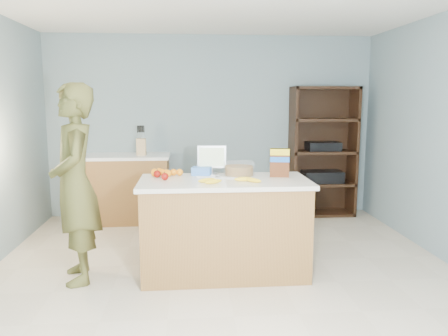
{
  "coord_description": "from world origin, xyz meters",
  "views": [
    {
      "loc": [
        -0.33,
        -3.63,
        1.63
      ],
      "look_at": [
        0.0,
        0.35,
        1.0
      ],
      "focal_mm": 35.0,
      "sensor_mm": 36.0,
      "label": 1
    }
  ],
  "objects": [
    {
      "name": "shelving_unit",
      "position": [
        1.55,
        2.35,
        0.86
      ],
      "size": [
        0.9,
        0.4,
        1.8
      ],
      "color": "black",
      "rests_on": "ground"
    },
    {
      "name": "knife_block",
      "position": [
        -0.94,
        2.15,
        1.02
      ],
      "size": [
        0.12,
        0.1,
        0.31
      ],
      "color": "tan",
      "rests_on": "back_cabinet"
    },
    {
      "name": "blue_carton",
      "position": [
        -0.2,
        0.55,
        0.94
      ],
      "size": [
        0.2,
        0.16,
        0.08
      ],
      "primitive_type": "cube",
      "rotation": [
        0.0,
        0.0,
        -0.25
      ],
      "color": "blue",
      "rests_on": "counter_peninsula"
    },
    {
      "name": "oranges",
      "position": [
        -0.56,
        0.54,
        0.93
      ],
      "size": [
        0.31,
        0.19,
        0.07
      ],
      "color": "orange",
      "rests_on": "counter_peninsula"
    },
    {
      "name": "apples",
      "position": [
        -0.58,
        0.38,
        0.93
      ],
      "size": [
        0.15,
        0.21,
        0.07
      ],
      "color": "maroon",
      "rests_on": "counter_peninsula"
    },
    {
      "name": "envelopes",
      "position": [
        -0.06,
        0.42,
        0.9
      ],
      "size": [
        0.4,
        0.23,
        0.0
      ],
      "color": "white",
      "rests_on": "counter_peninsula"
    },
    {
      "name": "salad_bowl",
      "position": [
        0.16,
        0.52,
        0.96
      ],
      "size": [
        0.3,
        0.3,
        0.13
      ],
      "color": "#267219",
      "rests_on": "counter_peninsula"
    },
    {
      "name": "counter_peninsula",
      "position": [
        0.0,
        0.3,
        0.42
      ],
      "size": [
        1.56,
        0.76,
        0.9
      ],
      "color": "brown",
      "rests_on": "ground"
    },
    {
      "name": "floor",
      "position": [
        0.0,
        0.0,
        0.0
      ],
      "size": [
        4.5,
        5.0,
        0.02
      ],
      "primitive_type": "cube",
      "color": "beige",
      "rests_on": "ground"
    },
    {
      "name": "walls",
      "position": [
        0.0,
        0.0,
        1.65
      ],
      "size": [
        4.52,
        5.02,
        2.51
      ],
      "color": "gray",
      "rests_on": "ground"
    },
    {
      "name": "tv",
      "position": [
        -0.1,
        0.61,
        1.06
      ],
      "size": [
        0.28,
        0.12,
        0.28
      ],
      "color": "silver",
      "rests_on": "counter_peninsula"
    },
    {
      "name": "cereal_box",
      "position": [
        0.53,
        0.4,
        1.06
      ],
      "size": [
        0.19,
        0.1,
        0.27
      ],
      "color": "#592B14",
      "rests_on": "counter_peninsula"
    },
    {
      "name": "bananas",
      "position": [
        0.03,
        0.16,
        0.92
      ],
      "size": [
        0.57,
        0.19,
        0.04
      ],
      "color": "yellow",
      "rests_on": "counter_peninsula"
    },
    {
      "name": "person",
      "position": [
        -1.33,
        0.26,
        0.89
      ],
      "size": [
        0.59,
        0.74,
        1.77
      ],
      "primitive_type": "imported",
      "rotation": [
        0.0,
        0.0,
        -1.28
      ],
      "color": "#4E4D22",
      "rests_on": "ground"
    },
    {
      "name": "back_cabinet",
      "position": [
        -1.2,
        2.2,
        0.45
      ],
      "size": [
        1.24,
        0.62,
        0.9
      ],
      "color": "brown",
      "rests_on": "ground"
    }
  ]
}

